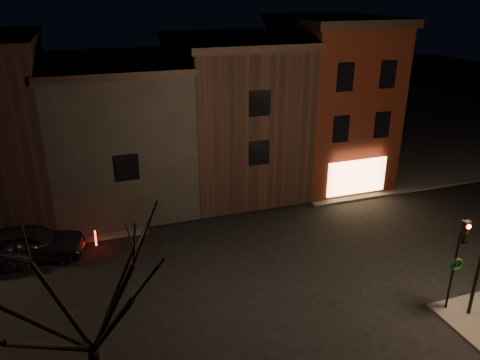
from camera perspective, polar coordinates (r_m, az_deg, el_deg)
name	(u,v)px	position (r m, az deg, el deg)	size (l,w,h in m)	color
ground	(269,265)	(22.69, 3.61, -10.33)	(120.00, 120.00, 0.00)	black
sidewalk_far_right	(382,122)	(48.11, 16.92, 6.76)	(30.00, 30.00, 0.12)	#2D2B28
corner_building	(330,100)	(31.90, 10.86, 9.61)	(6.50, 8.50, 10.50)	#48170D
row_building_a	(231,112)	(30.39, -1.06, 8.28)	(7.30, 10.30, 9.40)	black
row_building_b	(117,130)	(29.22, -14.79, 5.94)	(7.80, 10.30, 8.40)	black
traffic_signal	(459,252)	(20.14, 25.16, -7.91)	(0.58, 0.38, 4.05)	black
bare_tree_left	(84,282)	(12.60, -18.51, -11.69)	(5.60, 5.60, 7.50)	black
parked_car_a	(30,243)	(24.85, -24.23, -7.04)	(2.03, 5.05, 1.72)	black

